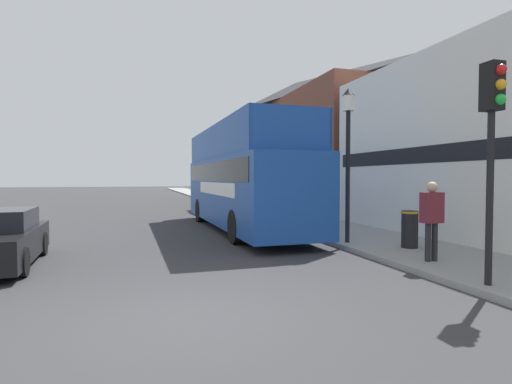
# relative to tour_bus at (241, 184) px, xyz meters

# --- Properties ---
(ground_plane) EXTENTS (144.00, 144.00, 0.00)m
(ground_plane) POSITION_rel_tour_bus_xyz_m (-3.42, 11.39, -1.81)
(ground_plane) COLOR #333335
(sidewalk) EXTENTS (3.23, 108.00, 0.14)m
(sidewalk) POSITION_rel_tour_bus_xyz_m (3.25, 8.39, -1.74)
(sidewalk) COLOR gray
(sidewalk) RESTS_ON ground_plane
(brick_terrace_rear) EXTENTS (6.00, 23.99, 9.38)m
(brick_terrace_rear) POSITION_rel_tour_bus_xyz_m (7.86, 13.55, 2.88)
(brick_terrace_rear) COLOR brown
(brick_terrace_rear) RESTS_ON ground_plane
(tour_bus) EXTENTS (2.64, 10.92, 4.03)m
(tour_bus) POSITION_rel_tour_bus_xyz_m (0.00, 0.00, 0.00)
(tour_bus) COLOR #19479E
(tour_bus) RESTS_ON ground_plane
(parked_car_ahead_of_bus) EXTENTS (2.02, 4.65, 1.46)m
(parked_car_ahead_of_bus) POSITION_rel_tour_bus_xyz_m (0.50, 8.08, -1.13)
(parked_car_ahead_of_bus) COLOR maroon
(parked_car_ahead_of_bus) RESTS_ON ground_plane
(pedestrian_nearest) EXTENTS (0.48, 0.26, 1.83)m
(pedestrian_nearest) POSITION_rel_tour_bus_xyz_m (2.47, -7.74, -0.57)
(pedestrian_nearest) COLOR #232328
(pedestrian_nearest) RESTS_ON sidewalk
(traffic_signal) EXTENTS (0.28, 0.42, 3.94)m
(traffic_signal) POSITION_rel_tour_bus_xyz_m (2.01, -9.74, 1.21)
(traffic_signal) COLOR black
(traffic_signal) RESTS_ON sidewalk
(lamp_post_nearest) EXTENTS (0.35, 0.35, 4.55)m
(lamp_post_nearest) POSITION_rel_tour_bus_xyz_m (1.99, -4.79, 1.48)
(lamp_post_nearest) COLOR black
(lamp_post_nearest) RESTS_ON sidewalk
(lamp_post_second) EXTENTS (0.35, 0.35, 4.96)m
(lamp_post_second) POSITION_rel_tour_bus_xyz_m (2.21, 2.41, 1.73)
(lamp_post_second) COLOR black
(lamp_post_second) RESTS_ON sidewalk
(lamp_post_third) EXTENTS (0.35, 0.35, 4.98)m
(lamp_post_third) POSITION_rel_tour_bus_xyz_m (2.05, 9.61, 1.74)
(lamp_post_third) COLOR black
(lamp_post_third) RESTS_ON sidewalk
(litter_bin) EXTENTS (0.48, 0.48, 1.01)m
(litter_bin) POSITION_rel_tour_bus_xyz_m (3.17, -6.09, -1.13)
(litter_bin) COLOR black
(litter_bin) RESTS_ON sidewalk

